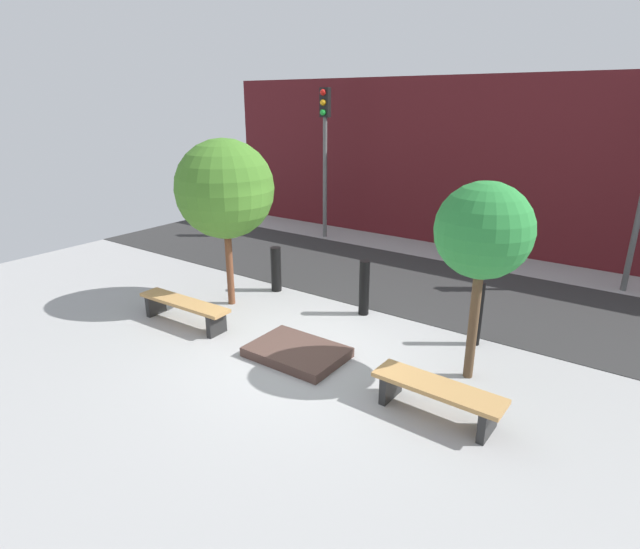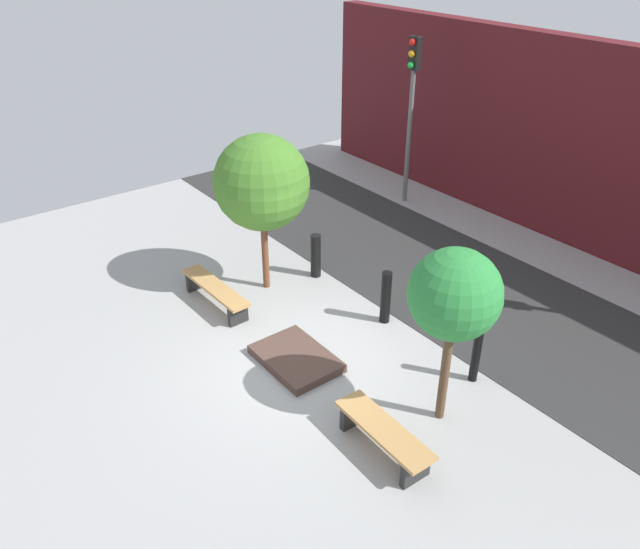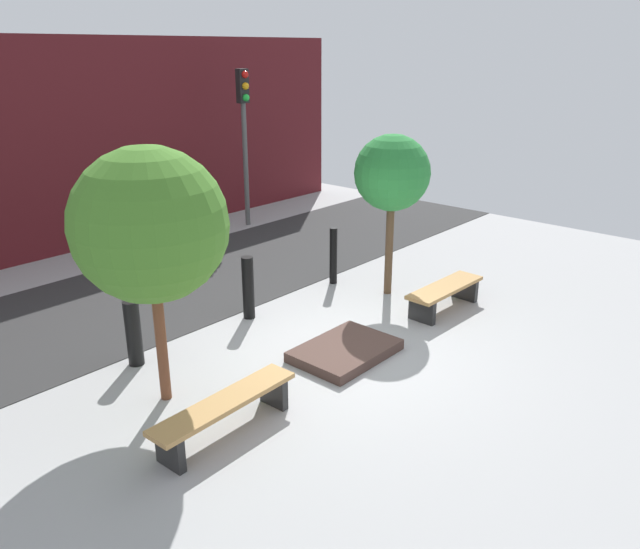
# 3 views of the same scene
# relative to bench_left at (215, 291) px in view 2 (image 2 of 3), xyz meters

# --- Properties ---
(ground_plane) EXTENTS (18.00, 18.00, 0.00)m
(ground_plane) POSITION_rel_bench_left_xyz_m (2.42, 0.24, -0.33)
(ground_plane) COLOR #9E9E9E
(road_strip) EXTENTS (18.00, 3.77, 0.01)m
(road_strip) POSITION_rel_bench_left_xyz_m (2.42, 4.39, -0.32)
(road_strip) COLOR #2D2D2D
(road_strip) RESTS_ON ground
(building_facade) EXTENTS (16.20, 0.50, 4.48)m
(building_facade) POSITION_rel_bench_left_xyz_m (2.42, 8.03, 1.91)
(building_facade) COLOR #511419
(building_facade) RESTS_ON ground
(bench_left) EXTENTS (1.96, 0.46, 0.45)m
(bench_left) POSITION_rel_bench_left_xyz_m (0.00, 0.00, 0.00)
(bench_left) COLOR black
(bench_left) RESTS_ON ground
(bench_right) EXTENTS (1.70, 0.52, 0.44)m
(bench_right) POSITION_rel_bench_left_xyz_m (4.85, -0.00, -0.01)
(bench_right) COLOR black
(bench_right) RESTS_ON ground
(planter_bed) EXTENTS (1.49, 1.05, 0.15)m
(planter_bed) POSITION_rel_bench_left_xyz_m (2.42, 0.20, -0.25)
(planter_bed) COLOR #4A352E
(planter_bed) RESTS_ON ground
(tree_behind_left_bench) EXTENTS (1.85, 1.85, 3.22)m
(tree_behind_left_bench) POSITION_rel_bench_left_xyz_m (0.00, 1.18, 1.96)
(tree_behind_left_bench) COLOR brown
(tree_behind_left_bench) RESTS_ON ground
(tree_behind_right_bench) EXTENTS (1.32, 1.32, 2.87)m
(tree_behind_right_bench) POSITION_rel_bench_left_xyz_m (4.85, 1.18, 1.87)
(tree_behind_right_bench) COLOR brown
(tree_behind_right_bench) RESTS_ON ground
(bollard_far_left) EXTENTS (0.22, 0.22, 0.96)m
(bollard_far_left) POSITION_rel_bench_left_xyz_m (0.26, 2.26, 0.15)
(bollard_far_left) COLOR black
(bollard_far_left) RESTS_ON ground
(bollard_left) EXTENTS (0.19, 0.19, 1.06)m
(bollard_left) POSITION_rel_bench_left_xyz_m (2.42, 2.26, 0.20)
(bollard_left) COLOR black
(bollard_left) RESTS_ON ground
(bollard_center) EXTENTS (0.14, 0.14, 1.09)m
(bollard_center) POSITION_rel_bench_left_xyz_m (4.58, 2.26, 0.22)
(bollard_center) COLOR black
(bollard_center) RESTS_ON ground
(traffic_light_west) EXTENTS (0.28, 0.27, 4.19)m
(traffic_light_west) POSITION_rel_bench_left_xyz_m (-1.48, 6.56, 2.54)
(traffic_light_west) COLOR #5F5F5F
(traffic_light_west) RESTS_ON ground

